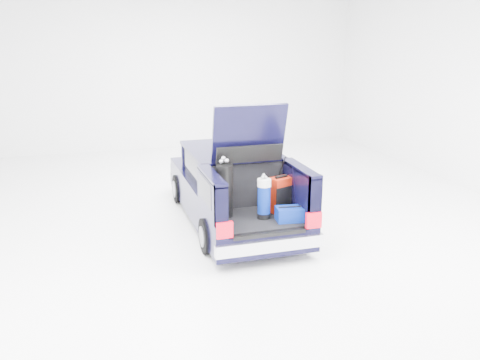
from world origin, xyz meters
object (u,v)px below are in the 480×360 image
object	(u,v)px
blue_golf_bag	(264,198)
car	(231,187)
red_suitcase	(281,195)
blue_duffel	(291,214)
black_golf_bag	(224,190)

from	to	relation	value
blue_golf_bag	car	bearing A→B (deg)	77.50
red_suitcase	blue_duffel	bearing A→B (deg)	-110.58
blue_golf_bag	blue_duffel	size ratio (longest dim) A/B	1.51
black_golf_bag	blue_duffel	distance (m)	1.17
red_suitcase	black_golf_bag	bearing A→B (deg)	156.89
car	blue_duffel	size ratio (longest dim) A/B	9.09
black_golf_bag	blue_golf_bag	distance (m)	0.68
blue_duffel	blue_golf_bag	bearing A→B (deg)	155.24
blue_duffel	black_golf_bag	bearing A→B (deg)	160.37
red_suitcase	blue_duffel	world-z (taller)	red_suitcase
red_suitcase	blue_golf_bag	bearing A→B (deg)	-171.26
car	black_golf_bag	distance (m)	1.51
red_suitcase	black_golf_bag	world-z (taller)	black_golf_bag
car	black_golf_bag	bearing A→B (deg)	-110.04
car	red_suitcase	xyz separation A→B (m)	(0.50, -1.42, 0.23)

